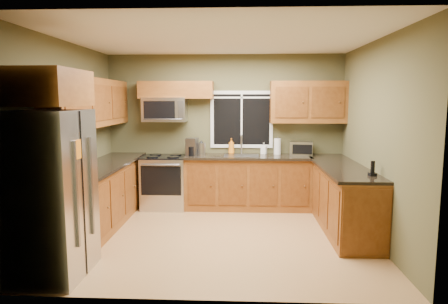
# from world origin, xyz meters

# --- Properties ---
(floor) EXTENTS (4.20, 4.20, 0.00)m
(floor) POSITION_xyz_m (0.00, 0.00, 0.00)
(floor) COLOR #A77A49
(floor) RESTS_ON ground
(ceiling) EXTENTS (4.20, 4.20, 0.00)m
(ceiling) POSITION_xyz_m (0.00, 0.00, 2.70)
(ceiling) COLOR white
(ceiling) RESTS_ON back_wall
(back_wall) EXTENTS (4.20, 0.00, 4.20)m
(back_wall) POSITION_xyz_m (0.00, 1.80, 1.35)
(back_wall) COLOR brown
(back_wall) RESTS_ON ground
(front_wall) EXTENTS (4.20, 0.00, 4.20)m
(front_wall) POSITION_xyz_m (0.00, -1.80, 1.35)
(front_wall) COLOR brown
(front_wall) RESTS_ON ground
(left_wall) EXTENTS (0.00, 3.60, 3.60)m
(left_wall) POSITION_xyz_m (-2.10, 0.00, 1.35)
(left_wall) COLOR brown
(left_wall) RESTS_ON ground
(right_wall) EXTENTS (0.00, 3.60, 3.60)m
(right_wall) POSITION_xyz_m (2.10, 0.00, 1.35)
(right_wall) COLOR brown
(right_wall) RESTS_ON ground
(window) EXTENTS (1.12, 0.03, 1.02)m
(window) POSITION_xyz_m (0.30, 1.78, 1.55)
(window) COLOR white
(window) RESTS_ON back_wall
(base_cabinets_left) EXTENTS (0.60, 2.65, 0.90)m
(base_cabinets_left) POSITION_xyz_m (-1.80, 0.48, 0.45)
(base_cabinets_left) COLOR brown
(base_cabinets_left) RESTS_ON ground
(countertop_left) EXTENTS (0.65, 2.65, 0.04)m
(countertop_left) POSITION_xyz_m (-1.78, 0.48, 0.92)
(countertop_left) COLOR black
(countertop_left) RESTS_ON base_cabinets_left
(base_cabinets_back) EXTENTS (2.17, 0.60, 0.90)m
(base_cabinets_back) POSITION_xyz_m (0.42, 1.50, 0.45)
(base_cabinets_back) COLOR brown
(base_cabinets_back) RESTS_ON ground
(countertop_back) EXTENTS (2.17, 0.65, 0.04)m
(countertop_back) POSITION_xyz_m (0.42, 1.48, 0.92)
(countertop_back) COLOR black
(countertop_back) RESTS_ON base_cabinets_back
(base_cabinets_peninsula) EXTENTS (0.60, 2.52, 0.90)m
(base_cabinets_peninsula) POSITION_xyz_m (1.80, 0.54, 0.45)
(base_cabinets_peninsula) COLOR brown
(base_cabinets_peninsula) RESTS_ON ground
(countertop_peninsula) EXTENTS (0.65, 2.50, 0.04)m
(countertop_peninsula) POSITION_xyz_m (1.78, 0.55, 0.92)
(countertop_peninsula) COLOR black
(countertop_peninsula) RESTS_ON base_cabinets_peninsula
(upper_cabinets_left) EXTENTS (0.33, 2.65, 0.72)m
(upper_cabinets_left) POSITION_xyz_m (-1.94, 0.48, 1.86)
(upper_cabinets_left) COLOR brown
(upper_cabinets_left) RESTS_ON left_wall
(upper_cabinets_back_left) EXTENTS (1.30, 0.33, 0.30)m
(upper_cabinets_back_left) POSITION_xyz_m (-0.85, 1.64, 2.07)
(upper_cabinets_back_left) COLOR brown
(upper_cabinets_back_left) RESTS_ON back_wall
(upper_cabinets_back_right) EXTENTS (1.30, 0.33, 0.72)m
(upper_cabinets_back_right) POSITION_xyz_m (1.45, 1.64, 1.86)
(upper_cabinets_back_right) COLOR brown
(upper_cabinets_back_right) RESTS_ON back_wall
(upper_cabinet_over_fridge) EXTENTS (0.72, 0.90, 0.38)m
(upper_cabinet_over_fridge) POSITION_xyz_m (-1.74, -1.30, 2.03)
(upper_cabinet_over_fridge) COLOR brown
(upper_cabinet_over_fridge) RESTS_ON left_wall
(refrigerator) EXTENTS (0.74, 0.90, 1.80)m
(refrigerator) POSITION_xyz_m (-1.74, -1.30, 0.90)
(refrigerator) COLOR #B7B7BC
(refrigerator) RESTS_ON ground
(range) EXTENTS (0.76, 0.69, 0.94)m
(range) POSITION_xyz_m (-1.05, 1.47, 0.47)
(range) COLOR #B7B7BC
(range) RESTS_ON ground
(microwave) EXTENTS (0.76, 0.41, 0.42)m
(microwave) POSITION_xyz_m (-1.05, 1.61, 1.73)
(microwave) COLOR #B7B7BC
(microwave) RESTS_ON back_wall
(sink) EXTENTS (0.60, 0.42, 0.36)m
(sink) POSITION_xyz_m (0.30, 1.49, 0.95)
(sink) COLOR slate
(sink) RESTS_ON countertop_back
(toaster_oven) EXTENTS (0.42, 0.34, 0.24)m
(toaster_oven) POSITION_xyz_m (1.34, 1.57, 1.06)
(toaster_oven) COLOR #B7B7BC
(toaster_oven) RESTS_ON countertop_back
(coffee_maker) EXTENTS (0.22, 0.27, 0.30)m
(coffee_maker) POSITION_xyz_m (-0.56, 1.47, 1.08)
(coffee_maker) COLOR slate
(coffee_maker) RESTS_ON countertop_back
(kettle) EXTENTS (0.16, 0.16, 0.26)m
(kettle) POSITION_xyz_m (-0.40, 1.54, 1.06)
(kettle) COLOR #B7B7BC
(kettle) RESTS_ON countertop_back
(paper_towel_roll) EXTENTS (0.16, 0.16, 0.31)m
(paper_towel_roll) POSITION_xyz_m (0.94, 1.67, 1.08)
(paper_towel_roll) COLOR white
(paper_towel_roll) RESTS_ON countertop_back
(soap_bottle_a) EXTENTS (0.12, 0.12, 0.28)m
(soap_bottle_a) POSITION_xyz_m (0.12, 1.68, 1.08)
(soap_bottle_a) COLOR orange
(soap_bottle_a) RESTS_ON countertop_back
(soap_bottle_b) EXTENTS (0.12, 0.12, 0.20)m
(soap_bottle_b) POSITION_xyz_m (0.70, 1.70, 1.04)
(soap_bottle_b) COLOR white
(soap_bottle_b) RESTS_ON countertop_back
(cordless_phone) EXTENTS (0.10, 0.10, 0.19)m
(cordless_phone) POSITION_xyz_m (1.98, -0.29, 1.00)
(cordless_phone) COLOR black
(cordless_phone) RESTS_ON countertop_peninsula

